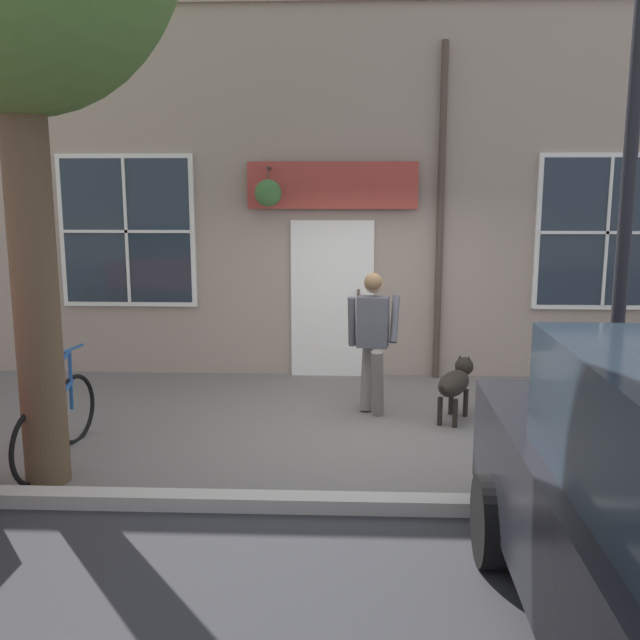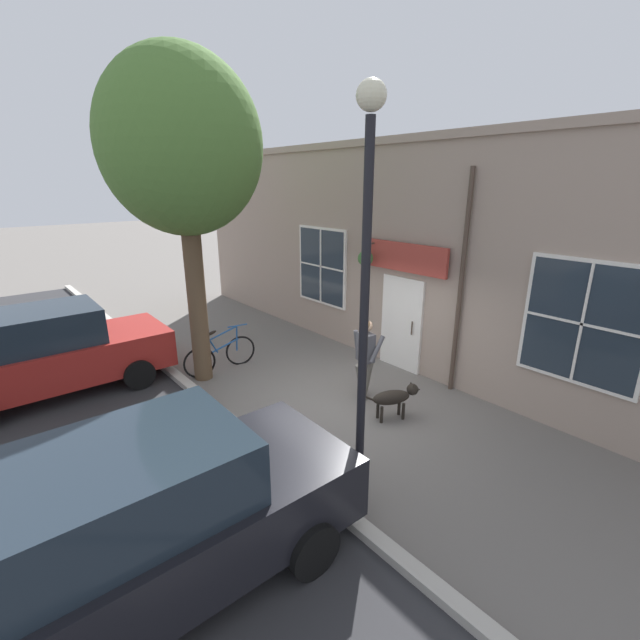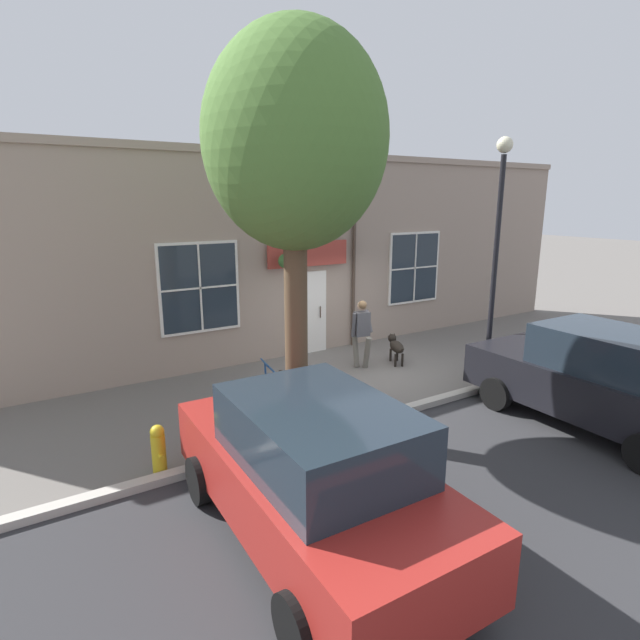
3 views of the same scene
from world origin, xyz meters
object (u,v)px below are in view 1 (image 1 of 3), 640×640
(pedestrian_walking, at_px, (373,331))
(street_lamp, at_px, (636,84))
(dog_on_leash, at_px, (456,382))
(leaning_bicycle, at_px, (57,421))

(pedestrian_walking, distance_m, street_lamp, 3.65)
(pedestrian_walking, bearing_deg, street_lamp, 42.54)
(street_lamp, bearing_deg, dog_on_leash, -152.44)
(pedestrian_walking, relative_size, dog_on_leash, 1.55)
(leaning_bicycle, xyz_separation_m, street_lamp, (0.52, 4.87, 2.91))
(pedestrian_walking, xyz_separation_m, leaning_bicycle, (1.55, -2.98, -0.57))
(leaning_bicycle, bearing_deg, pedestrian_walking, 117.47)
(leaning_bicycle, bearing_deg, dog_on_leash, 109.48)
(street_lamp, bearing_deg, pedestrian_walking, -137.46)
(dog_on_leash, height_order, leaning_bicycle, leaning_bicycle)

